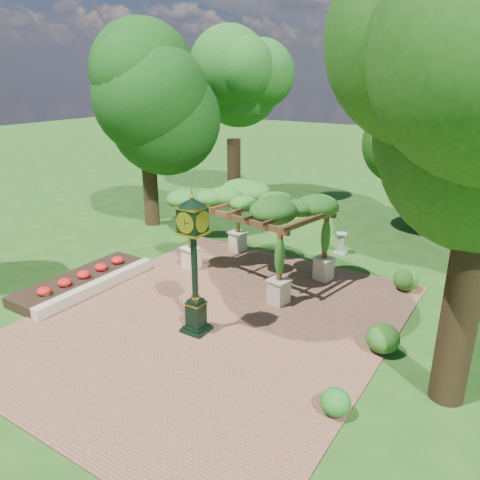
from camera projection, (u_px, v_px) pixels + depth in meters
The scene contains 13 objects.
ground at pixel (193, 335), 13.57m from camera, with size 120.00×120.00×0.00m, color #1E4714.
brick_plaza at pixel (214, 321), 14.36m from camera, with size 10.00×12.00×0.04m, color brown.
border_wall at pixel (98, 286), 16.25m from camera, with size 0.35×5.00×0.40m, color #C6B793.
flower_bed at pixel (81, 281), 16.71m from camera, with size 1.50×5.00×0.36m, color red.
pedestal_clock at pixel (194, 254), 12.94m from camera, with size 0.81×0.81×4.10m.
pergola at pixel (256, 208), 16.89m from camera, with size 5.53×4.02×3.17m.
sundial at pixel (341, 245), 19.64m from camera, with size 0.55×0.55×0.91m.
shrub_front at pixel (335, 402), 10.30m from camera, with size 0.69×0.69×0.62m, color #1F5F1B.
shrub_mid at pixel (383, 338), 12.60m from camera, with size 0.91×0.91×0.82m, color #285818.
shrub_back at pixel (406, 280), 16.23m from camera, with size 0.86×0.86×0.77m, color #2A5819.
tree_west_near at pixel (144, 89), 21.50m from camera, with size 4.70×4.70×9.49m.
tree_west_far at pixel (234, 88), 25.76m from camera, with size 4.42×4.42×9.44m.
tree_north at pixel (437, 123), 20.91m from camera, with size 3.89×3.89×7.45m.
Camera 1 is at (7.56, -9.23, 7.17)m, focal length 35.00 mm.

